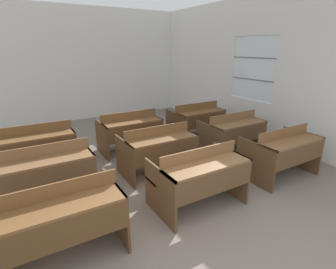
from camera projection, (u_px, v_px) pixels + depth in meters
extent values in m
cube|color=silver|center=(76.00, 65.00, 7.42)|extent=(6.39, 0.06, 3.15)
cube|color=silver|center=(241.00, 115.00, 6.57)|extent=(0.06, 6.69, 0.87)
cube|color=silver|center=(250.00, 16.00, 5.84)|extent=(0.06, 6.69, 0.85)
cube|color=silver|center=(198.00, 64.00, 7.72)|extent=(0.06, 2.97, 1.43)
cube|color=white|center=(253.00, 69.00, 6.01)|extent=(0.02, 1.23, 1.43)
cube|color=#4C4C51|center=(252.00, 79.00, 6.08)|extent=(0.02, 1.23, 0.02)
cube|color=#4C4C51|center=(254.00, 58.00, 5.93)|extent=(0.02, 1.23, 0.02)
cube|color=#52361D|center=(116.00, 208.00, 2.94)|extent=(0.03, 0.76, 0.67)
cube|color=brown|center=(61.00, 208.00, 2.39)|extent=(1.18, 0.36, 0.03)
cube|color=#52361D|center=(67.00, 233.00, 2.31)|extent=(1.13, 0.02, 0.30)
cube|color=brown|center=(56.00, 190.00, 2.50)|extent=(1.18, 0.02, 0.16)
cube|color=brown|center=(57.00, 209.00, 2.82)|extent=(1.18, 0.31, 0.03)
cube|color=#52361D|center=(60.00, 228.00, 2.90)|extent=(1.13, 0.04, 0.04)
cube|color=brown|center=(160.00, 193.00, 3.24)|extent=(0.03, 0.76, 0.67)
cube|color=brown|center=(229.00, 172.00, 3.80)|extent=(0.03, 0.76, 0.67)
cube|color=brown|center=(208.00, 165.00, 3.25)|extent=(1.18, 0.36, 0.03)
cube|color=brown|center=(216.00, 183.00, 3.17)|extent=(1.13, 0.02, 0.30)
cube|color=brown|center=(200.00, 154.00, 3.36)|extent=(1.18, 0.02, 0.16)
cube|color=brown|center=(188.00, 171.00, 3.68)|extent=(1.18, 0.31, 0.03)
cube|color=brown|center=(187.00, 187.00, 3.76)|extent=(1.13, 0.04, 0.04)
cube|color=brown|center=(254.00, 164.00, 4.06)|extent=(0.03, 0.76, 0.67)
cube|color=brown|center=(300.00, 150.00, 4.62)|extent=(0.03, 0.76, 0.67)
cube|color=brown|center=(293.00, 141.00, 4.08)|extent=(1.18, 0.36, 0.03)
cube|color=brown|center=(301.00, 155.00, 3.99)|extent=(1.13, 0.02, 0.30)
cube|color=brown|center=(284.00, 133.00, 4.18)|extent=(1.18, 0.02, 0.16)
cube|color=brown|center=(268.00, 148.00, 4.50)|extent=(1.18, 0.31, 0.03)
cube|color=brown|center=(266.00, 162.00, 4.58)|extent=(1.13, 0.04, 0.04)
cube|color=brown|center=(90.00, 168.00, 3.92)|extent=(0.03, 0.76, 0.67)
cube|color=brown|center=(46.00, 161.00, 3.37)|extent=(1.18, 0.36, 0.03)
cube|color=brown|center=(50.00, 178.00, 3.29)|extent=(1.13, 0.02, 0.30)
cube|color=brown|center=(44.00, 150.00, 3.48)|extent=(1.18, 0.02, 0.16)
cube|color=brown|center=(45.00, 167.00, 3.80)|extent=(1.18, 0.31, 0.03)
cube|color=brown|center=(48.00, 183.00, 3.88)|extent=(1.13, 0.04, 0.04)
cube|color=#54381F|center=(125.00, 161.00, 4.17)|extent=(0.03, 0.76, 0.67)
cube|color=#54381F|center=(185.00, 147.00, 4.73)|extent=(0.03, 0.76, 0.67)
cube|color=brown|center=(163.00, 139.00, 4.19)|extent=(1.18, 0.36, 0.03)
cube|color=#54381F|center=(168.00, 152.00, 4.10)|extent=(1.13, 0.02, 0.30)
cube|color=brown|center=(158.00, 131.00, 4.29)|extent=(1.18, 0.02, 0.16)
cube|color=brown|center=(151.00, 146.00, 4.61)|extent=(1.18, 0.31, 0.03)
cube|color=#54381F|center=(151.00, 159.00, 4.69)|extent=(1.13, 0.04, 0.04)
cube|color=brown|center=(208.00, 142.00, 5.01)|extent=(0.03, 0.76, 0.67)
cube|color=brown|center=(251.00, 132.00, 5.58)|extent=(0.03, 0.76, 0.67)
cube|color=brown|center=(239.00, 124.00, 5.03)|extent=(1.18, 0.36, 0.03)
cube|color=brown|center=(245.00, 134.00, 4.94)|extent=(1.13, 0.02, 0.30)
cube|color=brown|center=(233.00, 117.00, 5.13)|extent=(1.18, 0.02, 0.16)
cube|color=brown|center=(223.00, 131.00, 5.45)|extent=(1.18, 0.31, 0.03)
cube|color=brown|center=(222.00, 142.00, 5.54)|extent=(1.13, 0.04, 0.04)
cube|color=#52351C|center=(73.00, 145.00, 4.84)|extent=(0.03, 0.76, 0.67)
cube|color=brown|center=(37.00, 137.00, 4.29)|extent=(1.18, 0.36, 0.03)
cube|color=#52351C|center=(39.00, 149.00, 4.21)|extent=(1.13, 0.02, 0.30)
cube|color=brown|center=(35.00, 129.00, 4.40)|extent=(1.18, 0.02, 0.16)
cube|color=brown|center=(36.00, 144.00, 4.72)|extent=(1.18, 0.31, 0.03)
cube|color=#52351C|center=(39.00, 157.00, 4.80)|extent=(1.13, 0.04, 0.04)
cube|color=#52351C|center=(102.00, 140.00, 5.12)|extent=(0.03, 0.76, 0.67)
cube|color=#52351C|center=(154.00, 130.00, 5.69)|extent=(0.03, 0.76, 0.67)
cube|color=brown|center=(133.00, 122.00, 5.14)|extent=(1.18, 0.36, 0.03)
cube|color=#52351C|center=(137.00, 132.00, 5.06)|extent=(1.13, 0.02, 0.30)
cube|color=brown|center=(129.00, 116.00, 5.25)|extent=(1.18, 0.02, 0.16)
cube|color=brown|center=(125.00, 129.00, 5.57)|extent=(1.18, 0.31, 0.03)
cube|color=#52351C|center=(126.00, 140.00, 5.65)|extent=(1.13, 0.04, 0.04)
cube|color=#52351D|center=(175.00, 127.00, 5.93)|extent=(0.03, 0.76, 0.67)
cube|color=#52351D|center=(214.00, 120.00, 6.49)|extent=(0.03, 0.76, 0.67)
cube|color=brown|center=(201.00, 112.00, 5.95)|extent=(1.18, 0.36, 0.03)
cube|color=#52351D|center=(206.00, 121.00, 5.86)|extent=(1.13, 0.02, 0.30)
cube|color=brown|center=(197.00, 106.00, 6.05)|extent=(1.18, 0.02, 0.16)
cube|color=brown|center=(190.00, 119.00, 6.37)|extent=(1.18, 0.31, 0.03)
cube|color=#52351D|center=(190.00, 129.00, 6.45)|extent=(1.13, 0.04, 0.04)
cylinder|color=#33477A|center=(204.00, 118.00, 7.33)|extent=(0.22, 0.22, 0.32)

